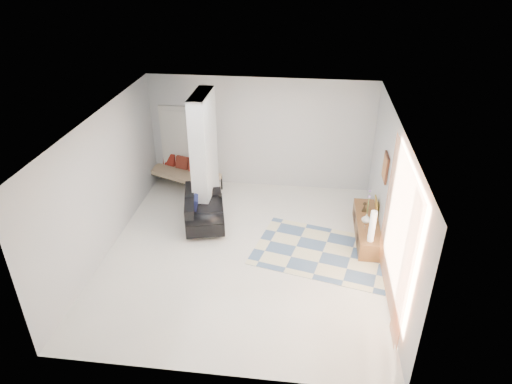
# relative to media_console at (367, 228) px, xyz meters

# --- Properties ---
(floor) EXTENTS (6.00, 6.00, 0.00)m
(floor) POSITION_rel_media_console_xyz_m (-2.52, -0.90, -0.20)
(floor) COLOR white
(floor) RESTS_ON ground
(ceiling) EXTENTS (6.00, 6.00, 0.00)m
(ceiling) POSITION_rel_media_console_xyz_m (-2.52, -0.90, 2.60)
(ceiling) COLOR white
(ceiling) RESTS_ON wall_back
(wall_back) EXTENTS (6.00, 0.00, 6.00)m
(wall_back) POSITION_rel_media_console_xyz_m (-2.52, 2.10, 1.20)
(wall_back) COLOR #BBBEC0
(wall_back) RESTS_ON ground
(wall_front) EXTENTS (6.00, 0.00, 6.00)m
(wall_front) POSITION_rel_media_console_xyz_m (-2.52, -3.90, 1.20)
(wall_front) COLOR #BBBEC0
(wall_front) RESTS_ON ground
(wall_left) EXTENTS (0.00, 6.00, 6.00)m
(wall_left) POSITION_rel_media_console_xyz_m (-5.27, -0.90, 1.20)
(wall_left) COLOR #BBBEC0
(wall_left) RESTS_ON ground
(wall_right) EXTENTS (0.00, 6.00, 6.00)m
(wall_right) POSITION_rel_media_console_xyz_m (0.23, -0.90, 1.20)
(wall_right) COLOR #BBBEC0
(wall_right) RESTS_ON ground
(partition_column) EXTENTS (0.35, 1.20, 2.80)m
(partition_column) POSITION_rel_media_console_xyz_m (-3.62, 0.70, 1.20)
(partition_column) COLOR silver
(partition_column) RESTS_ON floor
(hallway_door) EXTENTS (0.85, 0.06, 2.04)m
(hallway_door) POSITION_rel_media_console_xyz_m (-4.62, 2.06, 0.82)
(hallway_door) COLOR silver
(hallway_door) RESTS_ON floor
(curtain) EXTENTS (0.00, 2.55, 2.55)m
(curtain) POSITION_rel_media_console_xyz_m (0.15, -2.05, 1.25)
(curtain) COLOR #FD8342
(curtain) RESTS_ON wall_right
(wall_art) EXTENTS (0.04, 0.45, 0.55)m
(wall_art) POSITION_rel_media_console_xyz_m (0.20, -0.00, 1.45)
(wall_art) COLOR #3B1C10
(wall_art) RESTS_ON wall_right
(media_console) EXTENTS (0.45, 1.86, 0.80)m
(media_console) POSITION_rel_media_console_xyz_m (0.00, 0.00, 0.00)
(media_console) COLOR brown
(media_console) RESTS_ON floor
(loveseat) EXTENTS (1.11, 1.55, 0.76)m
(loveseat) POSITION_rel_media_console_xyz_m (-3.58, 0.02, 0.16)
(loveseat) COLOR silver
(loveseat) RESTS_ON floor
(daybed) EXTENTS (1.96, 1.40, 0.77)m
(daybed) POSITION_rel_media_console_xyz_m (-4.43, 1.73, 0.21)
(daybed) COLOR black
(daybed) RESTS_ON floor
(area_rug) EXTENTS (3.05, 2.38, 0.01)m
(area_rug) POSITION_rel_media_console_xyz_m (-0.92, -0.70, -0.20)
(area_rug) COLOR beige
(area_rug) RESTS_ON floor
(cylinder_lamp) EXTENTS (0.12, 0.12, 0.67)m
(cylinder_lamp) POSITION_rel_media_console_xyz_m (-0.02, -0.74, 0.53)
(cylinder_lamp) COLOR white
(cylinder_lamp) RESTS_ON media_console
(bronze_figurine) EXTENTS (0.12, 0.12, 0.22)m
(bronze_figurine) POSITION_rel_media_console_xyz_m (-0.05, 0.37, 0.31)
(bronze_figurine) COLOR #312416
(bronze_figurine) RESTS_ON media_console
(vase) EXTENTS (0.21, 0.21, 0.20)m
(vase) POSITION_rel_media_console_xyz_m (-0.05, -0.09, 0.30)
(vase) COLOR silver
(vase) RESTS_ON media_console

